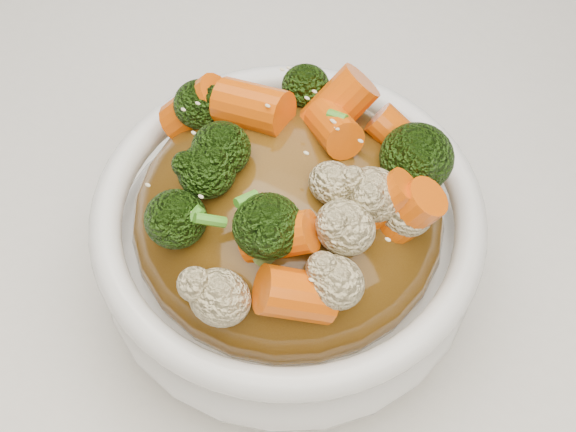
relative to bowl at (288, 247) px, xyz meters
The scene contains 8 objects.
tablecloth 0.07m from the bowl, 35.55° to the right, with size 1.20×0.80×0.04m, color silver.
bowl is the anchor object (origin of this frame).
sauce_base 0.03m from the bowl, 45.00° to the right, with size 0.16×0.16×0.09m, color #55350E.
carrots 0.08m from the bowl, 45.00° to the right, with size 0.16×0.16×0.05m, color #E55907, non-canonical shape.
broccoli 0.08m from the bowl, 45.00° to the right, with size 0.16×0.16×0.04m, color black, non-canonical shape.
cauliflower 0.08m from the bowl, 45.00° to the right, with size 0.16×0.16×0.03m, color beige, non-canonical shape.
scallions 0.08m from the bowl, ahead, with size 0.12×0.12×0.02m, color #459522, non-canonical shape.
sesame_seeds 0.08m from the bowl, ahead, with size 0.14×0.14×0.01m, color beige, non-canonical shape.
Camera 1 is at (0.10, -0.18, 1.18)m, focal length 55.00 mm.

